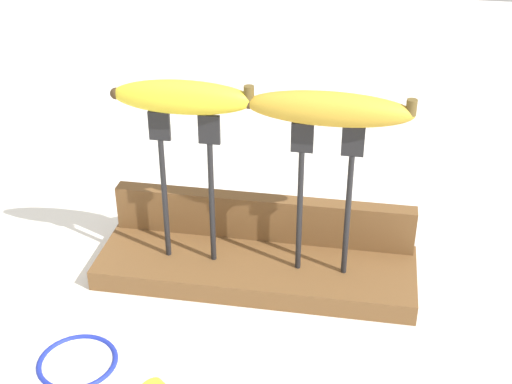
{
  "coord_description": "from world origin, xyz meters",
  "views": [
    {
      "loc": [
        0.13,
        -0.74,
        0.56
      ],
      "look_at": [
        0.0,
        0.0,
        0.13
      ],
      "focal_mm": 49.72,
      "sensor_mm": 36.0,
      "label": 1
    }
  ],
  "objects": [
    {
      "name": "ground_plane",
      "position": [
        0.0,
        0.0,
        0.0
      ],
      "size": [
        3.0,
        3.0,
        0.0
      ],
      "primitive_type": "plane",
      "color": "silver"
    },
    {
      "name": "wooden_board",
      "position": [
        0.0,
        0.0,
        0.01
      ],
      "size": [
        0.41,
        0.13,
        0.03
      ],
      "primitive_type": "cube",
      "color": "brown",
      "rests_on": "ground"
    },
    {
      "name": "board_backstop",
      "position": [
        0.0,
        0.05,
        0.06
      ],
      "size": [
        0.4,
        0.02,
        0.06
      ],
      "primitive_type": "cube",
      "color": "brown",
      "rests_on": "wooden_board"
    },
    {
      "name": "fork_stand_left",
      "position": [
        -0.08,
        -0.01,
        0.15
      ],
      "size": [
        0.09,
        0.01,
        0.2
      ],
      "color": "black",
      "rests_on": "wooden_board"
    },
    {
      "name": "fork_stand_right",
      "position": [
        0.08,
        -0.01,
        0.15
      ],
      "size": [
        0.08,
        0.01,
        0.2
      ],
      "color": "black",
      "rests_on": "wooden_board"
    },
    {
      "name": "banana_raised_left",
      "position": [
        -0.08,
        -0.01,
        0.25
      ],
      "size": [
        0.17,
        0.04,
        0.04
      ],
      "color": "yellow",
      "rests_on": "fork_stand_left"
    },
    {
      "name": "banana_raised_right",
      "position": [
        0.08,
        -0.01,
        0.25
      ],
      "size": [
        0.19,
        0.04,
        0.04
      ],
      "color": "gold",
      "rests_on": "fork_stand_right"
    },
    {
      "name": "wire_coil",
      "position": [
        -0.17,
        -0.19,
        0.0
      ],
      "size": [
        0.09,
        0.09,
        0.01
      ],
      "primitive_type": "torus",
      "color": "#1E2DA5",
      "rests_on": "ground"
    }
  ]
}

